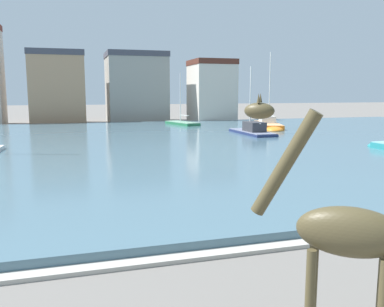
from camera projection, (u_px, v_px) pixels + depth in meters
harbor_water at (129, 144)px, 33.71m from camera, size 90.41×46.58×0.38m
quay_edge_coping at (244, 250)px, 11.41m from camera, size 90.41×0.50×0.12m
giraffe_statue at (340, 236)px, 6.24m from camera, size 2.18×1.89×4.42m
sailboat_navy at (250, 132)px, 40.63m from camera, size 2.15×7.92×6.95m
sailboat_green at (180, 124)px, 52.20m from camera, size 3.43×6.86×6.88m
sailboat_orange at (269, 126)px, 46.95m from camera, size 4.94×9.48×8.90m
townhouse_wide_warehouse at (57, 87)px, 57.58m from camera, size 7.52×6.68×10.17m
townhouse_tall_gabled at (136, 87)px, 61.82m from camera, size 8.83×7.92×10.32m
townhouse_end_terrace at (211, 91)px, 61.65m from camera, size 6.13×6.61×9.23m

